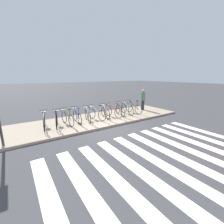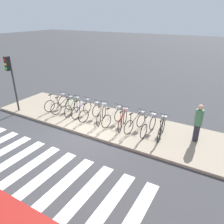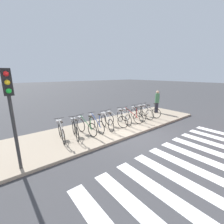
{
  "view_description": "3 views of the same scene",
  "coord_description": "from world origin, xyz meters",
  "px_view_note": "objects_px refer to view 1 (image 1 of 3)",
  "views": [
    {
      "loc": [
        -4.45,
        -7.1,
        3.02
      ],
      "look_at": [
        0.93,
        1.08,
        0.62
      ],
      "focal_mm": 24.0,
      "sensor_mm": 36.0,
      "label": 1
    },
    {
      "loc": [
        5.74,
        -7.27,
        5.39
      ],
      "look_at": [
        1.16,
        0.69,
        1.27
      ],
      "focal_mm": 35.0,
      "sensor_mm": 36.0,
      "label": 2
    },
    {
      "loc": [
        -5.46,
        -4.96,
        3.16
      ],
      "look_at": [
        -0.69,
        1.01,
        1.22
      ],
      "focal_mm": 24.0,
      "sensor_mm": 36.0,
      "label": 3
    }
  ],
  "objects_px": {
    "parked_bicycle_6": "(105,111)",
    "parked_bicycle_8": "(120,109)",
    "parked_bicycle_7": "(112,111)",
    "parked_bicycle_4": "(87,114)",
    "pedestrian": "(143,99)",
    "parked_bicycle_0": "(44,120)",
    "parked_bicycle_2": "(67,117)",
    "parked_bicycle_3": "(77,115)",
    "parked_bicycle_1": "(57,119)",
    "parked_bicycle_5": "(96,113)",
    "parked_bicycle_9": "(127,108)",
    "parked_bicycle_10": "(133,107)"
  },
  "relations": [
    {
      "from": "parked_bicycle_5",
      "to": "parked_bicycle_2",
      "type": "bearing_deg",
      "value": 179.41
    },
    {
      "from": "parked_bicycle_4",
      "to": "parked_bicycle_6",
      "type": "bearing_deg",
      "value": 3.09
    },
    {
      "from": "parked_bicycle_4",
      "to": "pedestrian",
      "type": "distance_m",
      "value": 5.44
    },
    {
      "from": "pedestrian",
      "to": "parked_bicycle_3",
      "type": "bearing_deg",
      "value": -176.71
    },
    {
      "from": "parked_bicycle_3",
      "to": "parked_bicycle_10",
      "type": "relative_size",
      "value": 1.0
    },
    {
      "from": "parked_bicycle_0",
      "to": "parked_bicycle_7",
      "type": "bearing_deg",
      "value": -1.5
    },
    {
      "from": "parked_bicycle_5",
      "to": "parked_bicycle_4",
      "type": "bearing_deg",
      "value": -175.16
    },
    {
      "from": "parked_bicycle_2",
      "to": "parked_bicycle_7",
      "type": "height_order",
      "value": "same"
    },
    {
      "from": "parked_bicycle_6",
      "to": "pedestrian",
      "type": "distance_m",
      "value": 4.09
    },
    {
      "from": "parked_bicycle_5",
      "to": "parked_bicycle_8",
      "type": "distance_m",
      "value": 2.0
    },
    {
      "from": "parked_bicycle_1",
      "to": "parked_bicycle_7",
      "type": "relative_size",
      "value": 0.99
    },
    {
      "from": "parked_bicycle_3",
      "to": "parked_bicycle_6",
      "type": "bearing_deg",
      "value": -1.0
    },
    {
      "from": "parked_bicycle_4",
      "to": "parked_bicycle_9",
      "type": "bearing_deg",
      "value": 1.36
    },
    {
      "from": "parked_bicycle_7",
      "to": "parked_bicycle_9",
      "type": "relative_size",
      "value": 0.98
    },
    {
      "from": "parked_bicycle_1",
      "to": "pedestrian",
      "type": "relative_size",
      "value": 0.93
    },
    {
      "from": "parked_bicycle_6",
      "to": "parked_bicycle_10",
      "type": "height_order",
      "value": "same"
    },
    {
      "from": "parked_bicycle_10",
      "to": "pedestrian",
      "type": "relative_size",
      "value": 0.95
    },
    {
      "from": "parked_bicycle_6",
      "to": "parked_bicycle_8",
      "type": "relative_size",
      "value": 1.01
    },
    {
      "from": "parked_bicycle_9",
      "to": "parked_bicycle_10",
      "type": "relative_size",
      "value": 1.0
    },
    {
      "from": "parked_bicycle_3",
      "to": "parked_bicycle_7",
      "type": "height_order",
      "value": "same"
    },
    {
      "from": "parked_bicycle_2",
      "to": "parked_bicycle_5",
      "type": "xyz_separation_m",
      "value": [
        1.95,
        -0.02,
        0.0
      ]
    },
    {
      "from": "parked_bicycle_4",
      "to": "parked_bicycle_6",
      "type": "xyz_separation_m",
      "value": [
        1.36,
        0.07,
        0.0
      ]
    },
    {
      "from": "parked_bicycle_9",
      "to": "parked_bicycle_8",
      "type": "bearing_deg",
      "value": -178.59
    },
    {
      "from": "parked_bicycle_0",
      "to": "parked_bicycle_6",
      "type": "relative_size",
      "value": 1.0
    },
    {
      "from": "parked_bicycle_8",
      "to": "parked_bicycle_5",
      "type": "bearing_deg",
      "value": -179.76
    },
    {
      "from": "parked_bicycle_9",
      "to": "pedestrian",
      "type": "xyz_separation_m",
      "value": [
        2.09,
        0.38,
        0.48
      ]
    },
    {
      "from": "parked_bicycle_0",
      "to": "parked_bicycle_5",
      "type": "bearing_deg",
      "value": -1.2
    },
    {
      "from": "parked_bicycle_7",
      "to": "pedestrian",
      "type": "relative_size",
      "value": 0.94
    },
    {
      "from": "parked_bicycle_0",
      "to": "parked_bicycle_3",
      "type": "relative_size",
      "value": 0.99
    },
    {
      "from": "parked_bicycle_10",
      "to": "parked_bicycle_8",
      "type": "bearing_deg",
      "value": -179.49
    },
    {
      "from": "parked_bicycle_3",
      "to": "pedestrian",
      "type": "xyz_separation_m",
      "value": [
        6.08,
        0.35,
        0.48
      ]
    },
    {
      "from": "parked_bicycle_5",
      "to": "parked_bicycle_9",
      "type": "relative_size",
      "value": 0.97
    },
    {
      "from": "parked_bicycle_1",
      "to": "parked_bicycle_8",
      "type": "relative_size",
      "value": 0.99
    },
    {
      "from": "parked_bicycle_1",
      "to": "parked_bicycle_5",
      "type": "bearing_deg",
      "value": 0.99
    },
    {
      "from": "parked_bicycle_0",
      "to": "parked_bicycle_2",
      "type": "relative_size",
      "value": 0.99
    },
    {
      "from": "parked_bicycle_0",
      "to": "parked_bicycle_10",
      "type": "xyz_separation_m",
      "value": [
        6.5,
        -0.05,
        0.0
      ]
    },
    {
      "from": "parked_bicycle_0",
      "to": "pedestrian",
      "type": "xyz_separation_m",
      "value": [
        7.97,
        0.34,
        0.48
      ]
    },
    {
      "from": "parked_bicycle_2",
      "to": "parked_bicycle_4",
      "type": "height_order",
      "value": "same"
    },
    {
      "from": "parked_bicycle_9",
      "to": "parked_bicycle_4",
      "type": "bearing_deg",
      "value": -178.64
    },
    {
      "from": "parked_bicycle_1",
      "to": "parked_bicycle_5",
      "type": "relative_size",
      "value": 1.0
    },
    {
      "from": "parked_bicycle_8",
      "to": "parked_bicycle_7",
      "type": "bearing_deg",
      "value": -175.15
    },
    {
      "from": "parked_bicycle_0",
      "to": "pedestrian",
      "type": "distance_m",
      "value": 7.99
    },
    {
      "from": "parked_bicycle_7",
      "to": "parked_bicycle_1",
      "type": "bearing_deg",
      "value": 179.9
    },
    {
      "from": "parked_bicycle_5",
      "to": "parked_bicycle_9",
      "type": "distance_m",
      "value": 2.67
    },
    {
      "from": "parked_bicycle_8",
      "to": "parked_bicycle_3",
      "type": "bearing_deg",
      "value": 179.18
    },
    {
      "from": "parked_bicycle_1",
      "to": "parked_bicycle_9",
      "type": "relative_size",
      "value": 0.97
    },
    {
      "from": "parked_bicycle_5",
      "to": "pedestrian",
      "type": "distance_m",
      "value": 4.8
    },
    {
      "from": "parked_bicycle_2",
      "to": "parked_bicycle_9",
      "type": "relative_size",
      "value": 1.0
    },
    {
      "from": "parked_bicycle_0",
      "to": "parked_bicycle_5",
      "type": "xyz_separation_m",
      "value": [
        3.21,
        -0.07,
        0.0
      ]
    },
    {
      "from": "parked_bicycle_4",
      "to": "pedestrian",
      "type": "xyz_separation_m",
      "value": [
        5.39,
        0.46,
        0.48
      ]
    }
  ]
}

